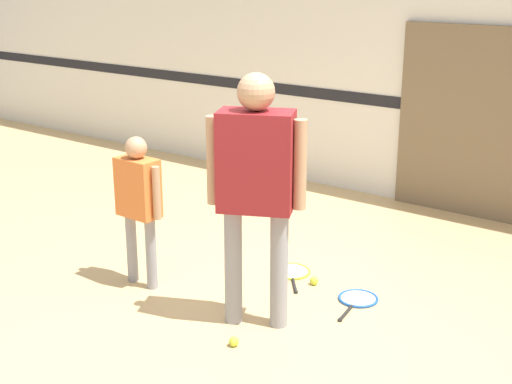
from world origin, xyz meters
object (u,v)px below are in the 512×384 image
Objects in this scene: person_instructor at (256,175)px; tennis_ball_by_spare_racket at (314,281)px; person_student_left at (138,195)px; racket_second_spare at (357,299)px; racket_spare_on_floor at (291,272)px; tennis_ball_near_instructor at (234,341)px.

person_instructor is 1.29m from tennis_ball_by_spare_racket.
racket_second_spare is at bearing 27.74° from person_student_left.
person_instructor is at bearing -21.81° from racket_spare_on_floor.
person_student_left is 1.50m from tennis_ball_by_spare_racket.
person_instructor is at bearing -38.42° from racket_second_spare.
racket_spare_on_floor and racket_second_spare have the same top height.
tennis_ball_near_instructor is (0.34, -1.18, 0.02)m from racket_spare_on_floor.
person_instructor is 3.21× the size of racket_spare_on_floor.
person_instructor is at bearing -89.67° from tennis_ball_by_spare_racket.
racket_spare_on_floor is 0.27m from tennis_ball_by_spare_racket.
person_instructor is 1.09m from tennis_ball_near_instructor.
racket_spare_on_floor is at bearing 106.10° from tennis_ball_near_instructor.
tennis_ball_by_spare_racket is (-0.40, 0.05, 0.02)m from racket_second_spare.
racket_spare_on_floor is 8.16× the size of tennis_ball_near_instructor.
tennis_ball_near_instructor is (-0.33, -1.06, 0.02)m from racket_second_spare.
racket_second_spare is at bearing 35.42° from person_instructor.
person_instructor is at bearing 102.08° from tennis_ball_near_instructor.
tennis_ball_near_instructor is (0.07, -0.34, -1.04)m from person_instructor.
racket_second_spare is 1.11m from tennis_ball_near_instructor.
tennis_ball_near_instructor is at bearing -14.32° from person_student_left.
person_instructor is 26.22× the size of tennis_ball_by_spare_racket.
racket_spare_on_floor is 8.16× the size of tennis_ball_by_spare_racket.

